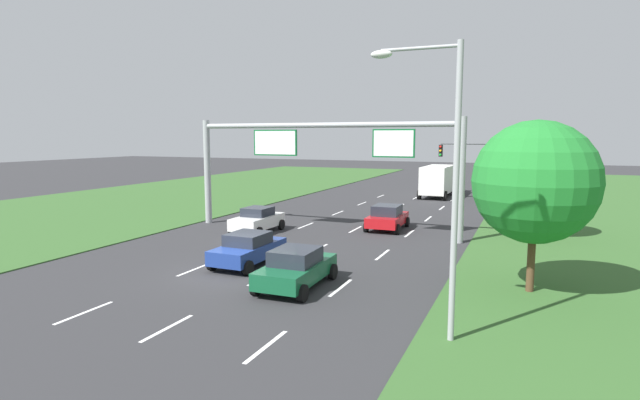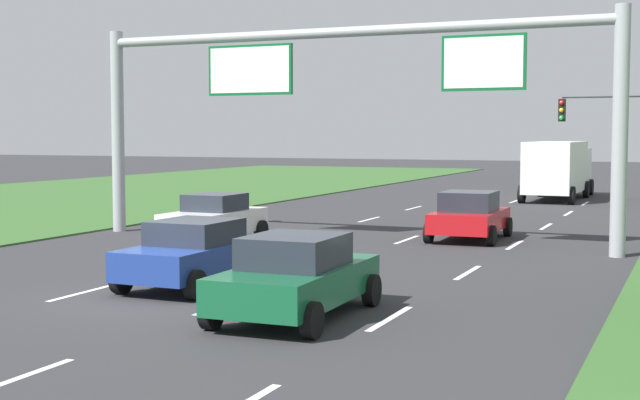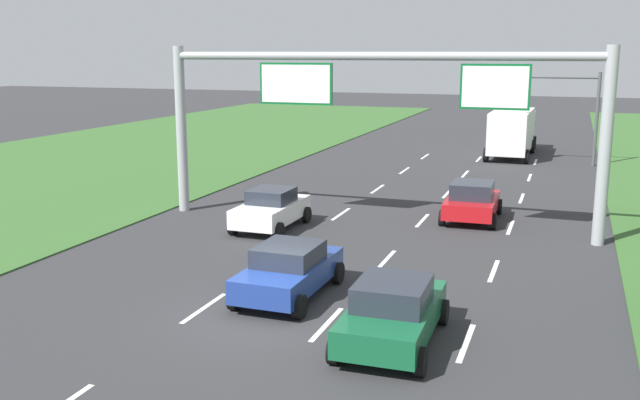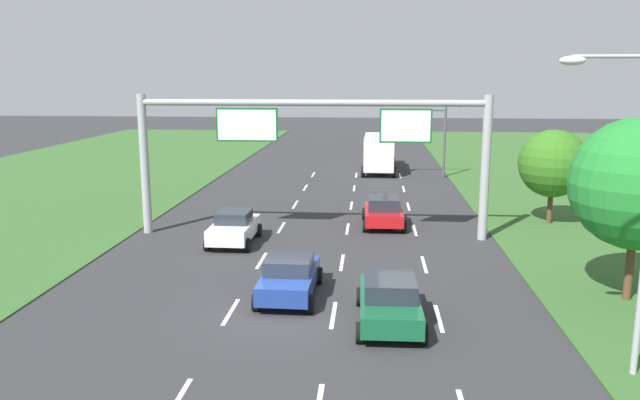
% 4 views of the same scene
% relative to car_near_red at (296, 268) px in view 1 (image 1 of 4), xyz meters
% --- Properties ---
extents(ground_plane, '(200.00, 200.00, 0.00)m').
position_rel_car_near_red_xyz_m(ground_plane, '(-3.59, 0.59, -0.78)').
color(ground_plane, '#2D2D30').
extents(grass_verge_left, '(24.00, 120.00, 0.06)m').
position_rel_car_near_red_xyz_m(grass_verge_left, '(-24.59, 10.59, -0.75)').
color(grass_verge_left, '#335B28').
rests_on(grass_verge_left, ground_plane).
extents(lane_dashes_inner_left, '(0.14, 50.40, 0.01)m').
position_rel_car_near_red_xyz_m(lane_dashes_inner_left, '(-5.34, 6.59, -0.78)').
color(lane_dashes_inner_left, white).
rests_on(lane_dashes_inner_left, ground_plane).
extents(lane_dashes_inner_right, '(0.14, 50.40, 0.01)m').
position_rel_car_near_red_xyz_m(lane_dashes_inner_right, '(-1.84, 6.59, -0.78)').
color(lane_dashes_inner_right, white).
rests_on(lane_dashes_inner_right, ground_plane).
extents(lane_dashes_slip, '(0.14, 50.40, 0.01)m').
position_rel_car_near_red_xyz_m(lane_dashes_slip, '(1.66, 6.59, -0.78)').
color(lane_dashes_slip, white).
rests_on(lane_dashes_slip, ground_plane).
extents(car_near_red, '(2.21, 4.25, 1.56)m').
position_rel_car_near_red_xyz_m(car_near_red, '(0.00, 0.00, 0.00)').
color(car_near_red, '#145633').
rests_on(car_near_red, ground_plane).
extents(car_lead_silver, '(2.28, 3.99, 1.58)m').
position_rel_car_near_red_xyz_m(car_lead_silver, '(0.02, 13.39, 0.01)').
color(car_lead_silver, red).
rests_on(car_lead_silver, ground_plane).
extents(car_mid_lane, '(2.13, 4.19, 1.50)m').
position_rel_car_near_red_xyz_m(car_mid_lane, '(-3.54, 2.26, -0.02)').
color(car_mid_lane, navy).
rests_on(car_mid_lane, ground_plane).
extents(car_far_ahead, '(2.11, 3.94, 1.56)m').
position_rel_car_near_red_xyz_m(car_far_ahead, '(-7.14, 9.31, -0.00)').
color(car_far_ahead, white).
rests_on(car_far_ahead, ground_plane).
extents(box_truck, '(2.80, 8.65, 3.04)m').
position_rel_car_near_red_xyz_m(box_truck, '(-0.02, 33.04, 0.89)').
color(box_truck, silver).
rests_on(box_truck, ground_plane).
extents(sign_gantry, '(17.24, 0.44, 7.00)m').
position_rel_car_near_red_xyz_m(sign_gantry, '(-3.53, 11.02, 4.09)').
color(sign_gantry, '#9EA0A5').
rests_on(sign_gantry, ground_plane).
extents(traffic_light_mast, '(4.76, 0.49, 5.60)m').
position_rel_car_near_red_xyz_m(traffic_light_mast, '(3.08, 30.03, 3.08)').
color(traffic_light_mast, '#47494F').
rests_on(traffic_light_mast, ground_plane).
extents(street_lamp, '(2.61, 0.32, 8.50)m').
position_rel_car_near_red_xyz_m(street_lamp, '(6.04, -3.04, 4.29)').
color(street_lamp, '#9EA0A5').
rests_on(street_lamp, ground_plane).
extents(roadside_tree_near, '(4.60, 4.60, 6.54)m').
position_rel_car_near_red_xyz_m(roadside_tree_near, '(8.50, 2.82, 3.45)').
color(roadside_tree_near, '#513823').
rests_on(roadside_tree_near, ground_plane).
extents(roadside_tree_mid, '(3.61, 3.61, 5.11)m').
position_rel_car_near_red_xyz_m(roadside_tree_mid, '(8.97, 14.60, 2.51)').
color(roadside_tree_mid, '#513823').
rests_on(roadside_tree_mid, ground_plane).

